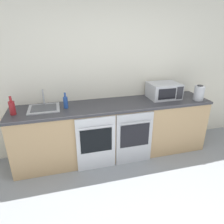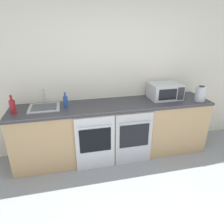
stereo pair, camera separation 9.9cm
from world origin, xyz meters
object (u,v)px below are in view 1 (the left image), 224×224
at_px(kettle, 199,93).
at_px(bottle_red, 12,108).
at_px(oven_right, 134,138).
at_px(oven_left, 96,144).
at_px(microwave, 164,90).
at_px(sink, 44,108).
at_px(bottle_blue, 66,102).

bearing_deg(kettle, bottle_red, 177.62).
bearing_deg(oven_right, kettle, 8.04).
bearing_deg(kettle, oven_left, -174.66).
height_order(microwave, kettle, microwave).
xyz_separation_m(microwave, kettle, (0.51, -0.25, -0.01)).
bearing_deg(oven_right, sink, 162.64).
height_order(oven_left, kettle, kettle).
relative_size(oven_right, bottle_red, 3.26).
relative_size(microwave, bottle_red, 1.95).
bearing_deg(bottle_red, kettle, -2.38).
height_order(microwave, sink, microwave).
bearing_deg(microwave, bottle_blue, -177.71).
bearing_deg(bottle_blue, kettle, -4.92).
distance_m(microwave, bottle_blue, 1.66).
relative_size(kettle, sink, 0.55).
bearing_deg(kettle, sink, 174.48).
relative_size(oven_right, bottle_blue, 3.62).
bearing_deg(sink, kettle, -5.52).
distance_m(oven_right, bottle_red, 1.83).
height_order(bottle_blue, sink, sink).
distance_m(oven_left, kettle, 1.90).
xyz_separation_m(oven_right, microwave, (0.67, 0.42, 0.61)).
height_order(oven_left, sink, sink).
height_order(bottle_red, sink, bottle_red).
distance_m(microwave, kettle, 0.57).
bearing_deg(oven_right, oven_left, 180.00).
distance_m(oven_left, sink, 0.95).
bearing_deg(kettle, oven_right, -171.96).
relative_size(oven_right, microwave, 1.68).
xyz_separation_m(bottle_red, sink, (0.40, 0.12, -0.09)).
distance_m(oven_right, sink, 1.45).
bearing_deg(bottle_blue, bottle_red, -174.74).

